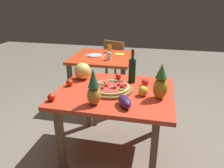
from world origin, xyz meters
The scene contains 22 objects.
ground_plane centered at (0.00, 0.00, 0.00)m, with size 10.00×10.00×0.00m, color gray.
display_table centered at (0.00, 0.00, 0.64)m, with size 1.13×0.94×0.73m.
background_table centered at (-0.45, 1.22, 0.62)m, with size 0.91×0.88×0.73m.
dining_chair centered at (-0.36, 1.89, 0.48)m, with size 0.51×0.51×0.85m.
pizza_board centered at (-0.04, 0.00, 0.74)m, with size 0.43×0.43×0.03m, color olive.
pizza centered at (-0.04, 0.00, 0.77)m, with size 0.37×0.37×0.06m.
wine_bottle centered at (0.13, 0.26, 0.86)m, with size 0.08×0.08×0.36m.
pineapple_left centered at (-0.12, -0.31, 0.87)m, with size 0.12×0.12×0.33m.
pineapple_right centered at (0.43, -0.07, 0.88)m, with size 0.13×0.13×0.33m.
melon centered at (-0.42, 0.24, 0.82)m, with size 0.18×0.18×0.18m, color #EACF5F.
bell_pepper centered at (0.28, -0.05, 0.77)m, with size 0.09×0.09×0.10m, color yellow.
eggplant centered at (0.14, -0.29, 0.77)m, with size 0.20×0.09×0.09m, color #432059.
tomato_at_corner centered at (0.28, 0.19, 0.76)m, with size 0.07×0.07×0.07m, color red.
tomato_beside_pepper centered at (-0.03, 0.32, 0.76)m, with size 0.07×0.07×0.07m, color red.
tomato_by_bottle centered at (-0.48, 0.02, 0.76)m, with size 0.07×0.07×0.07m, color red.
tomato_near_board centered at (-0.51, -0.34, 0.76)m, with size 0.07×0.07×0.07m, color red.
drinking_glass_juice centered at (-0.40, 1.48, 0.79)m, with size 0.06×0.06×0.12m, color gold.
drinking_glass_water centered at (-0.30, 1.05, 0.78)m, with size 0.06×0.06×0.11m, color silver.
dinner_plate centered at (-0.57, 1.22, 0.74)m, with size 0.22×0.22×0.02m, color white.
fork_utensil centered at (-0.71, 1.22, 0.73)m, with size 0.02×0.18×0.01m, color silver.
knife_utensil centered at (-0.43, 1.22, 0.73)m, with size 0.02×0.18×0.01m, color silver.
napkin_folded centered at (-0.21, 1.39, 0.73)m, with size 0.14×0.12×0.01m, color yellow.
Camera 1 is at (0.39, -1.91, 1.61)m, focal length 34.87 mm.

